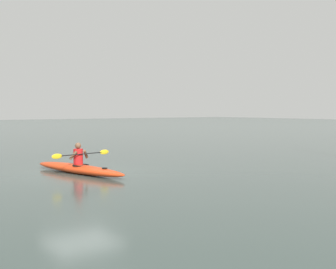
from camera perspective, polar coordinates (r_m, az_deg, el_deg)
name	(u,v)px	position (r m, az deg, el deg)	size (l,w,h in m)	color
ground_plane	(82,173)	(16.16, -10.73, -4.71)	(160.00, 160.00, 0.00)	#384742
kayak	(78,169)	(15.98, -11.15, -4.23)	(1.56, 4.71, 0.32)	red
kayaker	(79,155)	(15.91, -11.11, -2.52)	(2.34, 0.62, 0.75)	red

